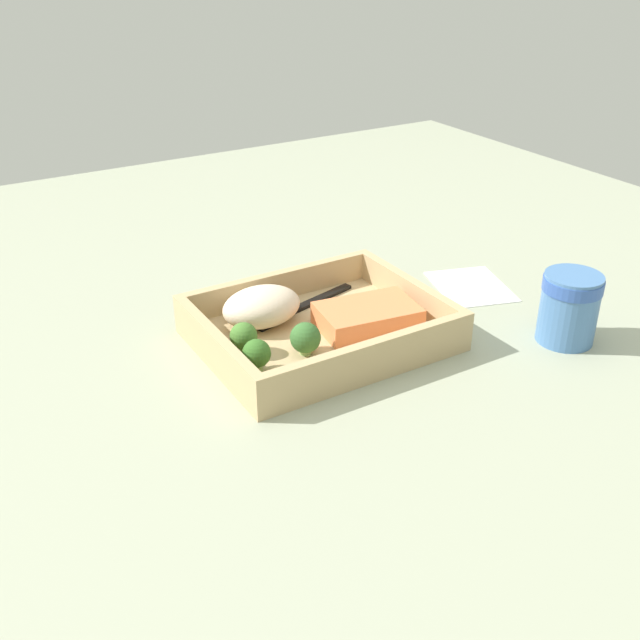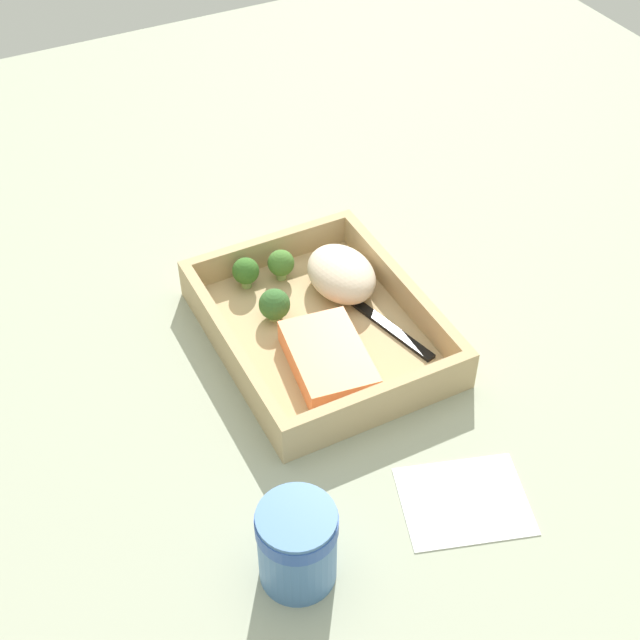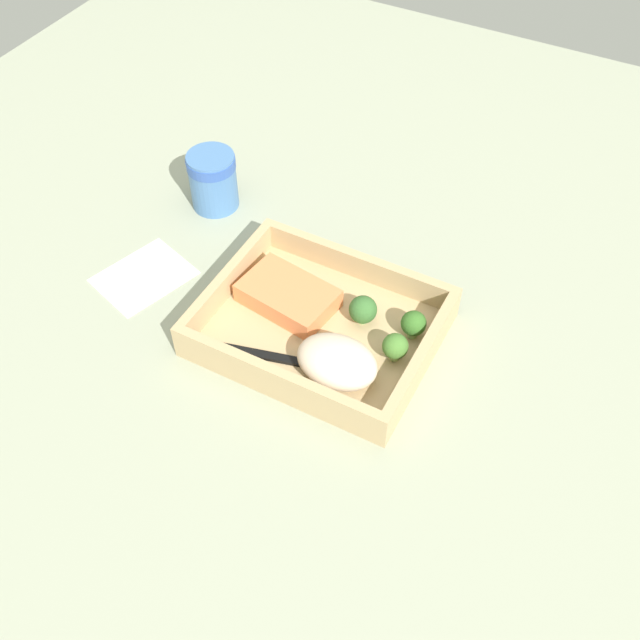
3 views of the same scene
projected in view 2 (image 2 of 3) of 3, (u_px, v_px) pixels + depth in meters
ground_plane at (320, 345)px, 96.57cm from camera, size 160.00×160.00×2.00cm
takeout_tray at (320, 334)px, 95.47cm from camera, size 27.03×21.51×1.20cm
tray_rim at (320, 318)px, 93.85cm from camera, size 27.03×21.51×3.54cm
salmon_fillet at (328, 359)px, 90.09cm from camera, size 12.28×8.83×2.63cm
mashed_potatoes at (341, 274)px, 98.35cm from camera, size 9.45×7.00×4.51cm
broccoli_floret_1 at (274, 305)px, 95.15cm from camera, size 3.41×3.41×3.69cm
broccoli_floret_2 at (246, 272)px, 98.83cm from camera, size 3.03×3.03×3.74cm
broccoli_floret_3 at (277, 265)px, 99.74cm from camera, size 3.03×3.03×3.70cm
fork at (371, 314)px, 96.57cm from camera, size 15.72×5.51×0.44cm
paper_cup at (297, 542)px, 72.11cm from camera, size 6.73×6.73×8.30cm
receipt_slip at (464, 501)px, 80.45cm from camera, size 12.14×13.61×0.24cm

